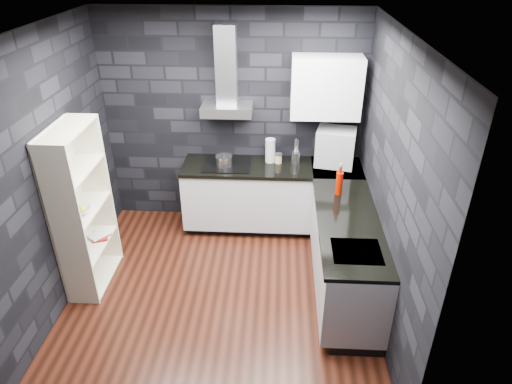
# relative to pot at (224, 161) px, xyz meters

# --- Properties ---
(ground) EXTENTS (3.20, 3.20, 0.00)m
(ground) POSITION_rel_pot_xyz_m (0.08, -1.24, -0.97)
(ground) COLOR #3A170E
(ceiling) EXTENTS (3.20, 3.20, 0.00)m
(ceiling) POSITION_rel_pot_xyz_m (0.08, -1.24, 1.73)
(ceiling) COLOR white
(wall_back) EXTENTS (3.20, 0.05, 2.70)m
(wall_back) POSITION_rel_pot_xyz_m (0.08, 0.38, 0.38)
(wall_back) COLOR black
(wall_back) RESTS_ON ground
(wall_front) EXTENTS (3.20, 0.05, 2.70)m
(wall_front) POSITION_rel_pot_xyz_m (0.08, -2.87, 0.38)
(wall_front) COLOR black
(wall_front) RESTS_ON ground
(wall_left) EXTENTS (0.05, 3.20, 2.70)m
(wall_left) POSITION_rel_pot_xyz_m (-1.54, -1.24, 0.38)
(wall_left) COLOR black
(wall_left) RESTS_ON ground
(wall_right) EXTENTS (0.05, 3.20, 2.70)m
(wall_right) POSITION_rel_pot_xyz_m (1.71, -1.24, 0.38)
(wall_right) COLOR black
(wall_right) RESTS_ON ground
(toekick_back) EXTENTS (2.18, 0.50, 0.10)m
(toekick_back) POSITION_rel_pot_xyz_m (0.58, 0.10, -0.92)
(toekick_back) COLOR black
(toekick_back) RESTS_ON ground
(toekick_right) EXTENTS (0.50, 1.78, 0.10)m
(toekick_right) POSITION_rel_pot_xyz_m (1.42, -1.14, -0.92)
(toekick_right) COLOR black
(toekick_right) RESTS_ON ground
(counter_back_cab) EXTENTS (2.20, 0.60, 0.76)m
(counter_back_cab) POSITION_rel_pot_xyz_m (0.58, 0.06, -0.49)
(counter_back_cab) COLOR silver
(counter_back_cab) RESTS_ON ground
(counter_right_cab) EXTENTS (0.60, 1.80, 0.76)m
(counter_right_cab) POSITION_rel_pot_xyz_m (1.38, -1.14, -0.49)
(counter_right_cab) COLOR silver
(counter_right_cab) RESTS_ON ground
(counter_back_top) EXTENTS (2.20, 0.62, 0.04)m
(counter_back_top) POSITION_rel_pot_xyz_m (0.58, 0.05, -0.09)
(counter_back_top) COLOR black
(counter_back_top) RESTS_ON counter_back_cab
(counter_right_top) EXTENTS (0.62, 1.80, 0.04)m
(counter_right_top) POSITION_rel_pot_xyz_m (1.37, -1.14, -0.09)
(counter_right_top) COLOR black
(counter_right_top) RESTS_ON counter_right_cab
(counter_corner_top) EXTENTS (0.62, 0.62, 0.04)m
(counter_corner_top) POSITION_rel_pot_xyz_m (1.38, 0.06, -0.09)
(counter_corner_top) COLOR black
(counter_corner_top) RESTS_ON counter_right_cab
(hood_body) EXTENTS (0.60, 0.34, 0.12)m
(hood_body) POSITION_rel_pot_xyz_m (0.03, 0.19, 0.59)
(hood_body) COLOR #B4B5B9
(hood_body) RESTS_ON wall_back
(hood_chimney) EXTENTS (0.24, 0.20, 0.90)m
(hood_chimney) POSITION_rel_pot_xyz_m (0.03, 0.26, 1.10)
(hood_chimney) COLOR #B4B5B9
(hood_chimney) RESTS_ON hood_body
(upper_cabinet) EXTENTS (0.80, 0.35, 0.70)m
(upper_cabinet) POSITION_rel_pot_xyz_m (1.18, 0.18, 0.88)
(upper_cabinet) COLOR white
(upper_cabinet) RESTS_ON wall_back
(cooktop) EXTENTS (0.58, 0.50, 0.01)m
(cooktop) POSITION_rel_pot_xyz_m (0.03, 0.06, -0.06)
(cooktop) COLOR black
(cooktop) RESTS_ON counter_back_top
(sink_rim) EXTENTS (0.44, 0.40, 0.01)m
(sink_rim) POSITION_rel_pot_xyz_m (1.38, -1.64, -0.08)
(sink_rim) COLOR #B4B5B9
(sink_rim) RESTS_ON counter_right_top
(pot) EXTENTS (0.20, 0.20, 0.12)m
(pot) POSITION_rel_pot_xyz_m (0.00, 0.00, 0.00)
(pot) COLOR silver
(pot) RESTS_ON cooktop
(glass_vase) EXTENTS (0.16, 0.16, 0.30)m
(glass_vase) POSITION_rel_pot_xyz_m (0.55, 0.17, 0.08)
(glass_vase) COLOR #B4BDC3
(glass_vase) RESTS_ON counter_back_top
(storage_jar) EXTENTS (0.10, 0.10, 0.11)m
(storage_jar) POSITION_rel_pot_xyz_m (0.66, 0.14, -0.02)
(storage_jar) COLOR tan
(storage_jar) RESTS_ON counter_back_top
(utensil_crock) EXTENTS (0.11, 0.11, 0.14)m
(utensil_crock) POSITION_rel_pot_xyz_m (0.87, 0.15, 0.00)
(utensil_crock) COLOR silver
(utensil_crock) RESTS_ON counter_back_top
(appliance_garage) EXTENTS (0.51, 0.44, 0.45)m
(appliance_garage) POSITION_rel_pot_xyz_m (1.35, 0.14, 0.16)
(appliance_garage) COLOR #A0A2A7
(appliance_garage) RESTS_ON counter_back_top
(red_bottle) EXTENTS (0.09, 0.09, 0.26)m
(red_bottle) POSITION_rel_pot_xyz_m (1.32, -0.61, 0.06)
(red_bottle) COLOR #941100
(red_bottle) RESTS_ON counter_right_top
(bookshelf) EXTENTS (0.58, 0.87, 1.80)m
(bookshelf) POSITION_rel_pot_xyz_m (-1.34, -1.09, -0.07)
(bookshelf) COLOR beige
(bookshelf) RESTS_ON ground
(fruit_bowl) EXTENTS (0.27, 0.27, 0.06)m
(fruit_bowl) POSITION_rel_pot_xyz_m (-1.34, -1.15, -0.03)
(fruit_bowl) COLOR white
(fruit_bowl) RESTS_ON bookshelf
(book_red) EXTENTS (0.16, 0.07, 0.22)m
(book_red) POSITION_rel_pot_xyz_m (-1.36, -0.97, -0.40)
(book_red) COLOR maroon
(book_red) RESTS_ON bookshelf
(book_second) EXTENTS (0.15, 0.12, 0.24)m
(book_second) POSITION_rel_pot_xyz_m (-1.36, -0.87, -0.38)
(book_second) COLOR #B2B2B2
(book_second) RESTS_ON bookshelf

